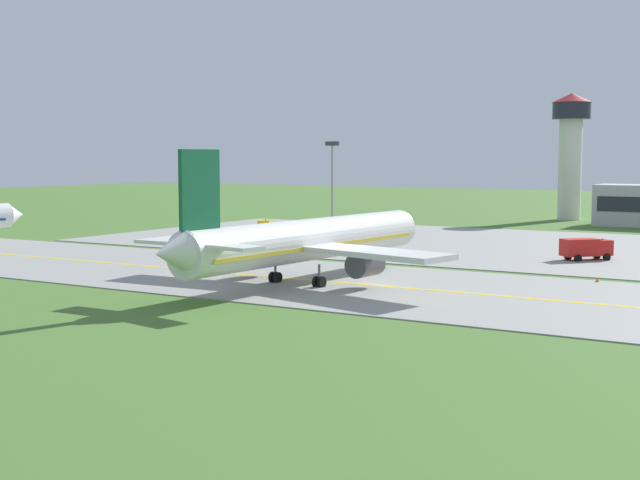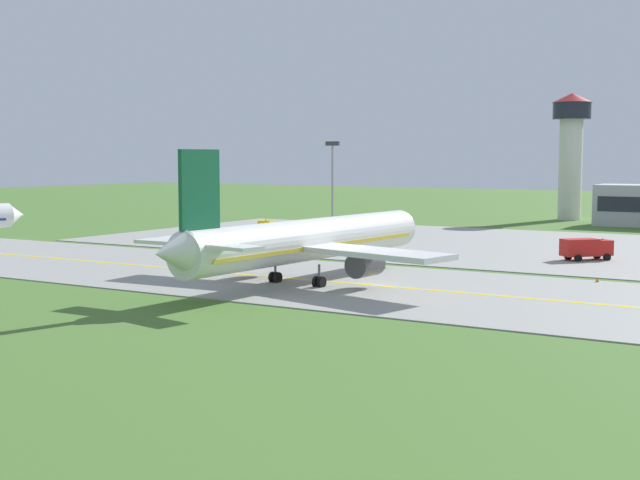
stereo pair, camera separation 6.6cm
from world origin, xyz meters
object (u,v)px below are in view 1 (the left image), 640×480
service_truck_fuel (586,248)px  control_tower (571,143)px  apron_light_mast (332,174)px  service_truck_catering (262,229)px  airplane_lead (306,241)px

service_truck_fuel → control_tower: control_tower is taller
service_truck_fuel → apron_light_mast: (-46.20, 20.88, 7.79)m
apron_light_mast → service_truck_fuel: bearing=-24.3°
service_truck_catering → airplane_lead: bearing=-50.7°
service_truck_fuel → apron_light_mast: 51.29m
control_tower → apron_light_mast: 53.34m
service_truck_catering → apron_light_mast: size_ratio=0.45×
service_truck_fuel → service_truck_catering: size_ratio=0.87×
airplane_lead → service_truck_catering: airplane_lead is taller
service_truck_catering → control_tower: (30.89, 60.36, 13.66)m
airplane_lead → apron_light_mast: size_ratio=2.70×
service_truck_fuel → control_tower: 70.54m
airplane_lead → service_truck_fuel: (18.58, 32.28, -2.60)m
control_tower → apron_light_mast: size_ratio=1.66×
service_truck_fuel → apron_light_mast: apron_light_mast is taller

